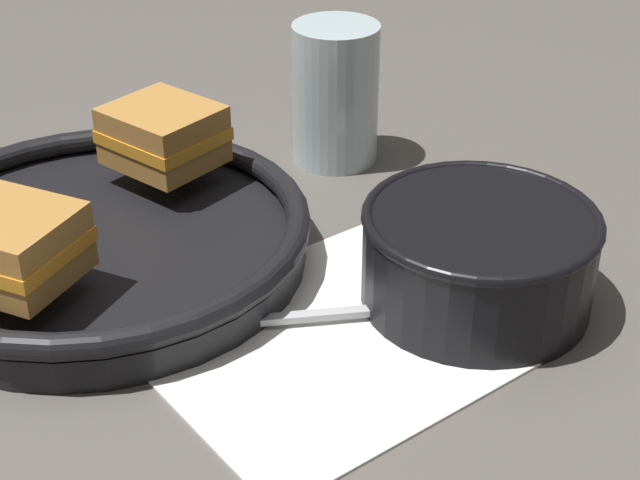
# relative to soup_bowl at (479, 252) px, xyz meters

# --- Properties ---
(ground_plane) EXTENTS (4.00, 4.00, 0.00)m
(ground_plane) POSITION_rel_soup_bowl_xyz_m (-0.11, 0.09, -0.04)
(ground_plane) COLOR #56514C
(napkin) EXTENTS (0.25, 0.22, 0.00)m
(napkin) POSITION_rel_soup_bowl_xyz_m (-0.10, 0.02, -0.04)
(napkin) COLOR white
(napkin) RESTS_ON ground_plane
(soup_bowl) EXTENTS (0.16, 0.16, 0.07)m
(soup_bowl) POSITION_rel_soup_bowl_xyz_m (0.00, 0.00, 0.00)
(soup_bowl) COLOR black
(soup_bowl) RESTS_ON ground_plane
(spoon) EXTENTS (0.14, 0.08, 0.01)m
(spoon) POSITION_rel_soup_bowl_xyz_m (-0.06, 0.02, -0.03)
(spoon) COLOR #B7B7BC
(spoon) RESTS_ON napkin
(skillet) EXTENTS (0.42, 0.31, 0.04)m
(skillet) POSITION_rel_soup_bowl_xyz_m (-0.19, 0.19, -0.02)
(skillet) COLOR black
(skillet) RESTS_ON ground_plane
(sandwich_near_left) EXTENTS (0.09, 0.10, 0.05)m
(sandwich_near_left) POSITION_rel_soup_bowl_xyz_m (-0.12, 0.24, 0.02)
(sandwich_near_left) COLOR #B27A38
(sandwich_near_left) RESTS_ON skillet
(sandwich_near_right) EXTENTS (0.10, 0.11, 0.05)m
(sandwich_near_right) POSITION_rel_soup_bowl_xyz_m (-0.27, 0.15, 0.02)
(sandwich_near_right) COLOR #B27A38
(sandwich_near_right) RESTS_ON skillet
(drinking_glass) EXTENTS (0.07, 0.07, 0.12)m
(drinking_glass) POSITION_rel_soup_bowl_xyz_m (0.05, 0.24, 0.02)
(drinking_glass) COLOR silver
(drinking_glass) RESTS_ON ground_plane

